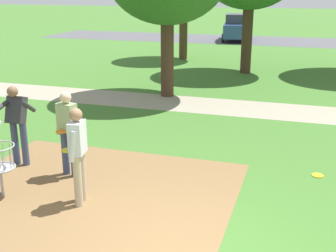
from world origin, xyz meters
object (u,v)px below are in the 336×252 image
(player_foreground_watching, at_px, (78,151))
(frisbee_near_basket, at_px, (318,175))
(player_waiting_left, at_px, (17,120))
(parked_car_leftmost, at_px, (237,27))
(player_throwing, at_px, (68,129))

(player_foreground_watching, relative_size, frisbee_near_basket, 7.43)
(player_foreground_watching, distance_m, player_waiting_left, 2.34)
(frisbee_near_basket, bearing_deg, parked_car_leftmost, 102.96)
(frisbee_near_basket, bearing_deg, player_waiting_left, -167.89)
(player_waiting_left, height_order, frisbee_near_basket, player_waiting_left)
(frisbee_near_basket, xyz_separation_m, parked_car_leftmost, (-5.24, 22.77, 0.91))
(player_foreground_watching, bearing_deg, frisbee_near_basket, 31.71)
(player_waiting_left, distance_m, frisbee_near_basket, 6.21)
(player_foreground_watching, distance_m, parked_car_leftmost, 25.24)
(player_throwing, distance_m, parked_car_leftmost, 24.22)
(player_throwing, relative_size, frisbee_near_basket, 7.43)
(player_foreground_watching, distance_m, player_throwing, 1.26)
(player_foreground_watching, bearing_deg, parked_car_leftmost, 92.92)
(player_foreground_watching, height_order, parked_car_leftmost, parked_car_leftmost)
(player_foreground_watching, xyz_separation_m, parked_car_leftmost, (-1.29, 25.21, -0.05))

